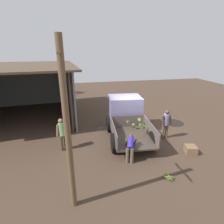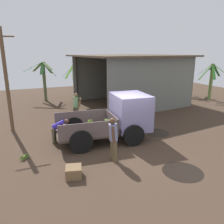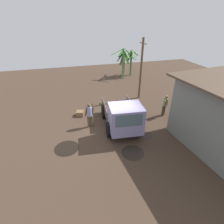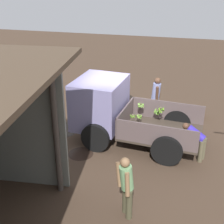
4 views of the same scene
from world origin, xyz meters
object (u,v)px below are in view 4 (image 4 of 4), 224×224
Objects in this scene: person_worker_loading at (196,139)px; person_bystander_near_shed at (126,185)px; cargo_truck at (110,108)px; person_foreground_visitor at (156,96)px; wooden_crate_0 at (197,113)px.

person_worker_loading is 0.68× the size of person_bystander_near_shed.
cargo_truck reaches higher than person_foreground_visitor.
person_bystander_near_shed is (-1.34, 3.73, -0.22)m from cargo_truck.
person_worker_loading is 2.15× the size of wooden_crate_0.
person_bystander_near_shed reaches higher than person_worker_loading.
wooden_crate_0 is (-3.06, -2.49, -0.97)m from cargo_truck.
person_bystander_near_shed is 3.18× the size of wooden_crate_0.
cargo_truck reaches higher than person_worker_loading.
person_foreground_visitor is 1.93m from wooden_crate_0.
person_worker_loading is at bearing 173.21° from cargo_truck.
cargo_truck is 3.93× the size of person_worker_loading.
person_foreground_visitor is at bearing -123.74° from person_bystander_near_shed.
person_foreground_visitor is 5.70m from person_bystander_near_shed.
wooden_crate_0 is at bearing -135.24° from cargo_truck.
cargo_truck is at bearing -103.66° from person_bystander_near_shed.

